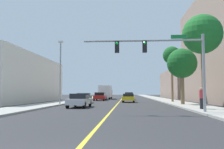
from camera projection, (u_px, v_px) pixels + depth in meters
The scene contains 18 objects.
ground at pixel (121, 100), 46.57m from camera, with size 192.00×192.00×0.00m, color #2D2D30.
sidewalk_left at pixel (79, 100), 47.09m from camera, with size 3.54×168.00×0.15m, color #9E9B93.
sidewalk_right at pixel (164, 100), 46.06m from camera, with size 3.54×168.00×0.15m, color #9E9B93.
lane_marking_center at pixel (121, 100), 46.57m from camera, with size 0.16×144.00×0.01m, color yellow.
building_left_near at pixel (9, 79), 37.45m from camera, with size 10.17×23.54×7.00m, color silver.
building_right_far at pixel (201, 84), 64.18m from camera, with size 17.71×27.29×7.22m, color gray.
traffic_signal_mast at pixel (165, 55), 17.59m from camera, with size 8.70×0.36×5.54m.
street_lamp at pixel (60, 69), 29.69m from camera, with size 0.56×0.28×7.62m.
palm_near at pixel (202, 35), 20.70m from camera, with size 3.33×3.33×7.94m.
palm_mid at pixel (182, 64), 28.38m from camera, with size 3.44×3.44×6.45m.
palm_far at pixel (172, 56), 36.32m from camera, with size 2.63×2.63×8.16m.
car_green at pixel (83, 98), 34.06m from camera, with size 1.88×3.86×1.40m.
car_white at pixel (129, 96), 47.74m from camera, with size 1.80×3.88×1.49m.
car_silver at pixel (79, 100), 24.46m from camera, with size 1.85×4.44×1.38m.
car_red at pixel (100, 96), 44.06m from camera, with size 2.05×4.19×1.47m.
car_yellow at pixel (128, 98), 36.77m from camera, with size 1.83×4.11×1.29m.
delivery_truck at pixel (106, 92), 53.75m from camera, with size 2.40×8.76×2.90m.
pedestrian at pixel (202, 98), 20.07m from camera, with size 0.38×0.38×1.77m.
Camera 1 is at (1.33, -4.81, 1.52)m, focal length 39.25 mm.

